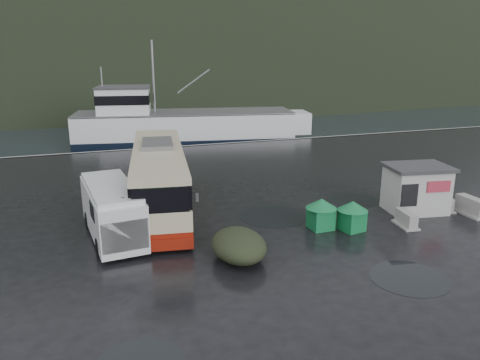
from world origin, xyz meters
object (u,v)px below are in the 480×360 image
object	(u,v)px
ticket_kiosk	(414,211)
jersey_barrier_b	(470,214)
coach_bus	(161,208)
fishing_trawler	(185,130)
waste_bin_right	(351,230)
jersey_barrier_a	(405,226)
jersey_barrier_c	(444,209)
waste_bin_left	(320,228)
dome_tent	(239,259)
white_van	(114,237)

from	to	relation	value
ticket_kiosk	jersey_barrier_b	size ratio (longest dim) A/B	1.76
coach_bus	fishing_trawler	size ratio (longest dim) A/B	0.47
waste_bin_right	jersey_barrier_a	xyz separation A→B (m)	(2.73, -0.39, 0.00)
jersey_barrier_a	jersey_barrier_b	bearing A→B (deg)	4.37
waste_bin_right	jersey_barrier_b	size ratio (longest dim) A/B	0.79
waste_bin_right	jersey_barrier_c	xyz separation A→B (m)	(6.19, 0.99, 0.00)
jersey_barrier_a	jersey_barrier_c	distance (m)	3.72
coach_bus	waste_bin_right	distance (m)	9.97
waste_bin_left	jersey_barrier_c	size ratio (longest dim) A/B	0.98
dome_tent	ticket_kiosk	xyz separation A→B (m)	(10.50, 2.56, 0.00)
fishing_trawler	white_van	bearing A→B (deg)	-98.78
jersey_barrier_c	jersey_barrier_b	bearing A→B (deg)	-55.31
jersey_barrier_a	fishing_trawler	bearing A→B (deg)	98.15
jersey_barrier_c	waste_bin_right	bearing A→B (deg)	-170.93
dome_tent	jersey_barrier_a	bearing A→B (deg)	5.75
coach_bus	jersey_barrier_c	bearing A→B (deg)	-11.37
white_van	jersey_barrier_a	world-z (taller)	white_van
coach_bus	white_van	distance (m)	4.24
waste_bin_right	fishing_trawler	world-z (taller)	fishing_trawler
waste_bin_right	waste_bin_left	bearing A→B (deg)	153.23
jersey_barrier_b	ticket_kiosk	bearing A→B (deg)	150.25
jersey_barrier_a	jersey_barrier_b	distance (m)	4.20
jersey_barrier_c	fishing_trawler	distance (m)	29.55
coach_bus	white_van	xyz separation A→B (m)	(-2.64, -3.32, 0.00)
ticket_kiosk	fishing_trawler	size ratio (longest dim) A/B	0.12
dome_tent	jersey_barrier_b	world-z (taller)	dome_tent
coach_bus	ticket_kiosk	size ratio (longest dim) A/B	3.88
white_van	ticket_kiosk	bearing A→B (deg)	-11.27
white_van	jersey_barrier_b	bearing A→B (deg)	-14.95
white_van	jersey_barrier_a	bearing A→B (deg)	-19.02
coach_bus	jersey_barrier_a	distance (m)	12.46
dome_tent	fishing_trawler	world-z (taller)	fishing_trawler
white_van	jersey_barrier_b	xyz separation A→B (m)	(17.51, -2.77, 0.00)
jersey_barrier_b	fishing_trawler	bearing A→B (deg)	105.97
dome_tent	jersey_barrier_c	xyz separation A→B (m)	(12.16, 2.25, 0.00)
dome_tent	fishing_trawler	size ratio (longest dim) A/B	0.12
white_van	fishing_trawler	world-z (taller)	fishing_trawler
waste_bin_left	dome_tent	xyz separation A→B (m)	(-4.69, -1.91, 0.00)
dome_tent	waste_bin_left	bearing A→B (deg)	22.13
ticket_kiosk	jersey_barrier_a	distance (m)	2.47
waste_bin_left	jersey_barrier_a	world-z (taller)	waste_bin_left
coach_bus	waste_bin_right	size ratio (longest dim) A/B	8.57
white_van	jersey_barrier_b	size ratio (longest dim) A/B	3.32
waste_bin_right	dome_tent	size ratio (longest dim) A/B	0.47
jersey_barrier_c	fishing_trawler	world-z (taller)	fishing_trawler
jersey_barrier_b	jersey_barrier_c	distance (m)	1.28
waste_bin_right	ticket_kiosk	xyz separation A→B (m)	(4.53, 1.30, 0.00)
jersey_barrier_a	jersey_barrier_b	xyz separation A→B (m)	(4.19, 0.32, 0.00)
waste_bin_left	jersey_barrier_c	distance (m)	7.47
coach_bus	white_van	world-z (taller)	coach_bus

